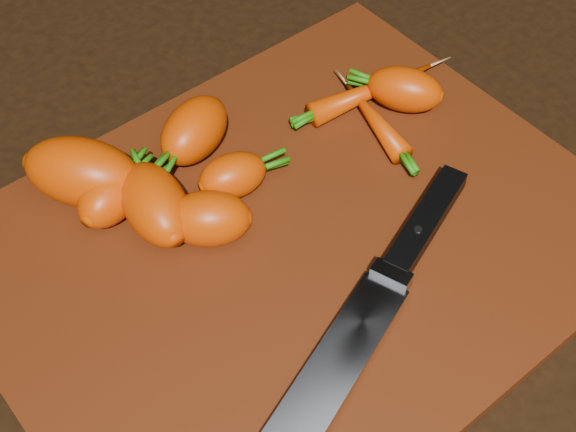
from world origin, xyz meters
TOP-DOWN VIEW (x-y plane):
  - ground at (0.00, 0.00)m, footprint 2.00×2.00m
  - cutting_board at (0.00, 0.00)m, footprint 0.50×0.40m
  - carrot_0 at (-0.10, 0.12)m, footprint 0.08×0.07m
  - carrot_1 at (-0.05, 0.04)m, footprint 0.08×0.08m
  - carrot_2 at (-0.11, 0.15)m, footprint 0.11×0.12m
  - carrot_3 at (-0.08, 0.08)m, footprint 0.07×0.09m
  - carrot_4 at (-0.01, 0.13)m, footprint 0.09×0.07m
  - carrot_5 at (-0.01, 0.07)m, footprint 0.07×0.05m
  - carrot_6 at (0.18, 0.06)m, footprint 0.07×0.08m
  - carrot_7 at (0.14, 0.05)m, footprint 0.04×0.10m
  - carrot_8 at (0.16, 0.08)m, footprint 0.14×0.04m
  - knife at (-0.05, -0.11)m, footprint 0.32×0.14m

SIDE VIEW (x-z plane):
  - ground at x=0.00m, z-range -0.01..0.00m
  - cutting_board at x=0.00m, z-range 0.00..0.01m
  - knife at x=-0.05m, z-range 0.01..0.03m
  - carrot_7 at x=0.14m, z-range 0.01..0.03m
  - carrot_8 at x=0.16m, z-range 0.01..0.04m
  - carrot_5 at x=-0.01m, z-range 0.01..0.05m
  - carrot_6 at x=0.18m, z-range 0.01..0.05m
  - carrot_0 at x=-0.10m, z-range 0.01..0.06m
  - carrot_1 at x=-0.05m, z-range 0.01..0.06m
  - carrot_4 at x=-0.01m, z-range 0.01..0.06m
  - carrot_3 at x=-0.08m, z-range 0.01..0.06m
  - carrot_2 at x=-0.11m, z-range 0.01..0.07m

